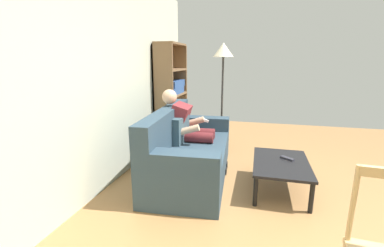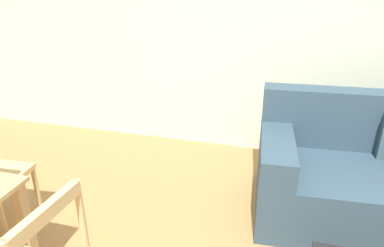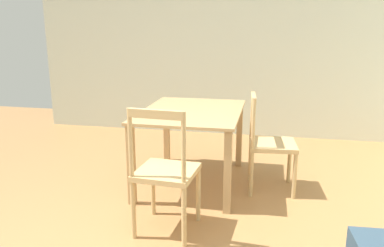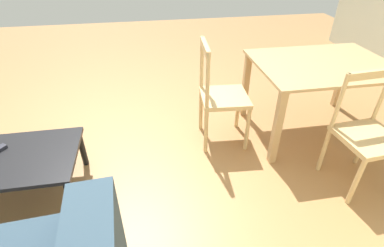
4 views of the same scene
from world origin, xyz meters
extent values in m
cube|color=beige|center=(-3.59, 0.00, 1.39)|extent=(0.12, 5.24, 2.78)
cube|color=tan|center=(-1.70, 0.01, 0.72)|extent=(1.23, 0.92, 0.02)
cube|color=tan|center=(-2.26, -0.40, 0.35)|extent=(0.06, 0.06, 0.71)
cube|color=tan|center=(-1.13, -0.40, 0.35)|extent=(0.06, 0.06, 0.71)
cube|color=tan|center=(-2.26, 0.42, 0.35)|extent=(0.06, 0.06, 0.71)
cube|color=tan|center=(-1.13, 0.42, 0.35)|extent=(0.06, 0.06, 0.71)
cube|color=tan|center=(-1.70, 0.77, 0.44)|extent=(0.45, 0.45, 0.04)
cylinder|color=tan|center=(-1.52, 0.98, 0.22)|extent=(0.04, 0.04, 0.44)
cylinder|color=tan|center=(-1.90, 0.95, 0.22)|extent=(0.04, 0.04, 0.44)
cylinder|color=tan|center=(-1.49, 0.60, 0.22)|extent=(0.04, 0.04, 0.44)
cylinder|color=tan|center=(-1.87, 0.57, 0.22)|extent=(0.04, 0.04, 0.44)
cylinder|color=tan|center=(-1.49, 0.60, 0.67)|extent=(0.03, 0.03, 0.46)
cylinder|color=tan|center=(-1.87, 0.57, 0.67)|extent=(0.03, 0.03, 0.46)
cube|color=tan|center=(-1.68, 0.58, 0.87)|extent=(0.38, 0.07, 0.06)
cube|color=tan|center=(-0.78, 0.01, 0.46)|extent=(0.45, 0.45, 0.04)
cylinder|color=tan|center=(-0.96, 0.22, 0.23)|extent=(0.04, 0.04, 0.46)
cylinder|color=tan|center=(-0.99, -0.16, 0.23)|extent=(0.04, 0.04, 0.46)
cylinder|color=tan|center=(-0.58, 0.19, 0.23)|extent=(0.04, 0.04, 0.46)
cylinder|color=tan|center=(-0.61, -0.19, 0.23)|extent=(0.04, 0.04, 0.46)
cylinder|color=tan|center=(-0.58, 0.19, 0.71)|extent=(0.03, 0.03, 0.51)
cylinder|color=tan|center=(-0.61, -0.19, 0.71)|extent=(0.03, 0.03, 0.51)
cube|color=tan|center=(-0.59, 0.00, 0.94)|extent=(0.06, 0.38, 0.06)
camera|label=1|loc=(-2.18, 0.77, 1.55)|focal=24.55mm
camera|label=2|loc=(0.20, -0.87, 1.75)|focal=32.41mm
camera|label=3|loc=(1.72, 0.72, 1.49)|focal=35.30mm
camera|label=4|loc=(-0.09, 2.27, 1.74)|focal=27.25mm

